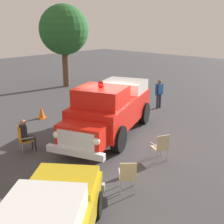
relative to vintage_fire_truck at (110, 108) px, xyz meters
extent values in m
plane|color=#424244|center=(0.37, 0.03, -1.20)|extent=(60.00, 60.00, 0.00)
cylinder|color=black|center=(1.47, -1.07, -0.68)|extent=(0.67, 1.09, 1.04)
cylinder|color=black|center=(-0.40, -1.77, -0.68)|extent=(0.67, 1.09, 1.04)
cylinder|color=black|center=(0.24, 2.21, -0.68)|extent=(0.67, 1.09, 1.04)
cylinder|color=black|center=(-1.63, 1.50, -0.68)|extent=(0.67, 1.09, 1.04)
cube|color=red|center=(-0.08, 0.22, -0.15)|extent=(3.69, 5.33, 1.10)
cube|color=red|center=(0.92, -2.45, -0.28)|extent=(1.96, 1.46, 0.84)
cube|color=red|center=(0.32, -0.86, 0.75)|extent=(2.38, 2.26, 0.76)
cube|color=silver|center=(-0.63, 1.67, 0.60)|extent=(2.43, 2.28, 0.60)
cube|color=silver|center=(1.08, -2.87, -0.28)|extent=(1.39, 0.62, 0.64)
cube|color=silver|center=(1.12, -2.96, -0.70)|extent=(2.17, 0.98, 0.24)
sphere|color=white|center=(1.81, -2.59, -0.20)|extent=(0.33, 0.33, 0.26)
sphere|color=white|center=(0.35, -3.14, -0.20)|extent=(0.33, 0.33, 0.26)
sphere|color=red|center=(0.32, -0.86, 1.25)|extent=(0.36, 0.36, 0.28)
cylinder|color=black|center=(2.30, -5.36, -0.86)|extent=(0.62, 0.70, 0.68)
cylinder|color=black|center=(3.61, -4.37, -0.86)|extent=(0.62, 0.70, 0.68)
cube|color=gold|center=(2.96, -4.87, -0.22)|extent=(2.15, 2.10, 0.20)
cube|color=white|center=(4.00, -6.27, -0.02)|extent=(2.39, 2.46, 0.56)
cube|color=silver|center=(2.52, -4.28, -0.80)|extent=(1.62, 1.27, 0.20)
cylinder|color=#B7BABF|center=(-1.31, -3.20, -0.98)|extent=(0.04, 0.04, 0.44)
cylinder|color=#B7BABF|center=(-0.90, -3.34, -0.98)|extent=(0.04, 0.04, 0.44)
cylinder|color=#B7BABF|center=(-1.45, -3.61, -0.98)|extent=(0.04, 0.04, 0.44)
cylinder|color=#B7BABF|center=(-1.04, -3.75, -0.98)|extent=(0.04, 0.04, 0.44)
cube|color=orange|center=(-1.18, -3.47, -0.74)|extent=(0.61, 0.61, 0.04)
cube|color=orange|center=(-1.25, -3.70, -0.46)|extent=(0.47, 0.19, 0.56)
cube|color=#B7BABF|center=(-1.40, -3.40, -0.58)|extent=(0.17, 0.43, 0.03)
cube|color=#B7BABF|center=(-0.95, -3.55, -0.58)|extent=(0.17, 0.43, 0.03)
cylinder|color=#B7BABF|center=(3.13, -2.91, -0.98)|extent=(0.04, 0.04, 0.44)
cylinder|color=#B7BABF|center=(3.44, -2.60, -0.98)|extent=(0.04, 0.04, 0.44)
cylinder|color=#B7BABF|center=(3.44, -3.22, -0.98)|extent=(0.04, 0.04, 0.44)
cylinder|color=#B7BABF|center=(3.75, -2.91, -0.98)|extent=(0.04, 0.04, 0.44)
cube|color=beige|center=(3.44, -2.91, -0.74)|extent=(0.68, 0.68, 0.04)
cube|color=beige|center=(3.61, -3.08, -0.46)|extent=(0.37, 0.37, 0.56)
cube|color=#B7BABF|center=(3.27, -3.08, -0.58)|extent=(0.34, 0.34, 0.03)
cube|color=#B7BABF|center=(3.61, -2.74, -0.58)|extent=(0.34, 0.34, 0.03)
cylinder|color=#B7BABF|center=(2.69, -0.68, -0.98)|extent=(0.04, 0.04, 0.44)
cylinder|color=#B7BABF|center=(2.89, -0.28, -0.98)|extent=(0.04, 0.04, 0.44)
cylinder|color=#B7BABF|center=(3.09, -0.87, -0.98)|extent=(0.04, 0.04, 0.44)
cylinder|color=#B7BABF|center=(3.28, -0.47, -0.98)|extent=(0.04, 0.04, 0.44)
cube|color=beige|center=(2.99, -0.57, -0.74)|extent=(0.64, 0.64, 0.04)
cube|color=beige|center=(3.20, -0.68, -0.46)|extent=(0.25, 0.45, 0.56)
cube|color=#B7BABF|center=(2.88, -0.79, -0.58)|extent=(0.41, 0.23, 0.03)
cube|color=#B7BABF|center=(3.09, -0.36, -0.58)|extent=(0.41, 0.23, 0.03)
cylinder|color=#383842|center=(-1.18, -3.19, -0.97)|extent=(0.16, 0.16, 0.45)
cylinder|color=#383842|center=(-0.99, -3.25, -0.97)|extent=(0.16, 0.16, 0.45)
cube|color=#383842|center=(-1.23, -3.34, -0.69)|extent=(0.28, 0.46, 0.13)
cube|color=#383842|center=(-1.04, -3.40, -0.69)|extent=(0.28, 0.46, 0.13)
cube|color=#26262D|center=(-1.20, -3.56, -0.39)|extent=(0.45, 0.34, 0.54)
sphere|color=#9E704C|center=(-1.20, -3.54, -0.02)|extent=(0.28, 0.28, 0.22)
cylinder|color=#2D334C|center=(-0.68, 4.98, -0.76)|extent=(0.16, 0.16, 0.88)
cylinder|color=#2D334C|center=(-0.69, 4.76, -0.76)|extent=(0.16, 0.16, 0.88)
cube|color=#1E478C|center=(-0.69, 4.87, -0.04)|extent=(0.29, 0.44, 0.56)
cylinder|color=#1E478C|center=(-0.67, 5.14, -0.10)|extent=(0.11, 0.11, 0.60)
cylinder|color=#1E478C|center=(-0.70, 4.60, -0.10)|extent=(0.11, 0.11, 0.60)
sphere|color=brown|center=(-0.69, 4.87, 0.36)|extent=(0.24, 0.24, 0.23)
cylinder|color=brown|center=(-9.31, 4.95, 0.29)|extent=(0.50, 0.50, 2.98)
sphere|color=#255E29|center=(-9.31, 4.95, 3.06)|extent=(3.66, 3.66, 3.66)
cube|color=orange|center=(-4.12, -0.82, -1.18)|extent=(0.40, 0.40, 0.04)
cone|color=orange|center=(-4.12, -0.82, -0.86)|extent=(0.32, 0.32, 0.60)
camera|label=1|loc=(8.16, -8.67, 3.62)|focal=45.67mm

